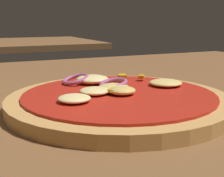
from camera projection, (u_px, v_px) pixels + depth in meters
name	position (u px, v px, depth m)	size (l,w,h in m)	color
dining_table	(117.00, 116.00, 0.41)	(1.23, 0.98, 0.03)	brown
pizza	(118.00, 99.00, 0.40)	(0.28, 0.28, 0.03)	tan
background_table	(24.00, 44.00, 1.59)	(0.69, 0.63, 0.03)	brown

